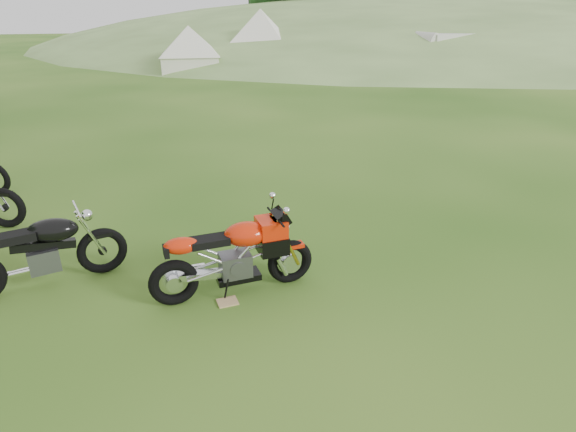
{
  "coord_description": "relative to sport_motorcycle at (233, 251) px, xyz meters",
  "views": [
    {
      "loc": [
        -1.17,
        -4.69,
        3.24
      ],
      "look_at": [
        0.03,
        0.4,
        0.92
      ],
      "focal_mm": 30.0,
      "sensor_mm": 36.0,
      "label": 1
    }
  ],
  "objects": [
    {
      "name": "caravan",
      "position": [
        13.82,
        18.85,
        0.37
      ],
      "size": [
        4.28,
        2.54,
        1.87
      ],
      "primitive_type": null,
      "rotation": [
        0.0,
        0.0,
        0.2
      ],
      "color": "silver",
      "rests_on": "ground"
    },
    {
      "name": "hillside",
      "position": [
        24.65,
        39.67,
        -0.57
      ],
      "size": [
        80.0,
        64.0,
        8.0
      ],
      "primitive_type": "ellipsoid",
      "color": "#5E7C3F",
      "rests_on": "ground"
    },
    {
      "name": "tent_left",
      "position": [
        0.54,
        20.94,
        0.62
      ],
      "size": [
        2.92,
        2.92,
        2.39
      ],
      "primitive_type": null,
      "rotation": [
        0.0,
        0.0,
        -0.06
      ],
      "color": "silver",
      "rests_on": "ground"
    },
    {
      "name": "hedgerow",
      "position": [
        24.65,
        39.67,
        -0.57
      ],
      "size": [
        36.0,
        1.2,
        8.6
      ],
      "primitive_type": null,
      "color": "#113311",
      "rests_on": "ground"
    },
    {
      "name": "vintage_moto_a",
      "position": [
        -2.26,
        0.66,
        -0.06
      ],
      "size": [
        2.0,
        1.01,
        1.03
      ],
      "primitive_type": null,
      "rotation": [
        0.0,
        0.0,
        0.3
      ],
      "color": "black",
      "rests_on": "ground"
    },
    {
      "name": "ground",
      "position": [
        0.65,
        -0.33,
        -0.57
      ],
      "size": [
        120.0,
        120.0,
        0.0
      ],
      "primitive_type": "plane",
      "color": "#1C490F",
      "rests_on": "ground"
    },
    {
      "name": "tent_mid",
      "position": [
        4.52,
        22.78,
        0.85
      ],
      "size": [
        4.2,
        4.2,
        2.84
      ],
      "primitive_type": null,
      "rotation": [
        0.0,
        0.0,
        -0.35
      ],
      "color": "silver",
      "rests_on": "ground"
    },
    {
      "name": "plywood_board",
      "position": [
        -0.12,
        -0.21,
        -0.56
      ],
      "size": [
        0.26,
        0.22,
        0.02
      ],
      "primitive_type": "cube",
      "rotation": [
        0.0,
        0.0,
        0.13
      ],
      "color": "tan",
      "rests_on": "ground"
    },
    {
      "name": "sport_motorcycle",
      "position": [
        0.0,
        0.0,
        0.0
      ],
      "size": [
        1.95,
        0.71,
        1.14
      ],
      "primitive_type": null,
      "rotation": [
        0.0,
        0.0,
        0.12
      ],
      "color": "red",
      "rests_on": "ground"
    }
  ]
}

